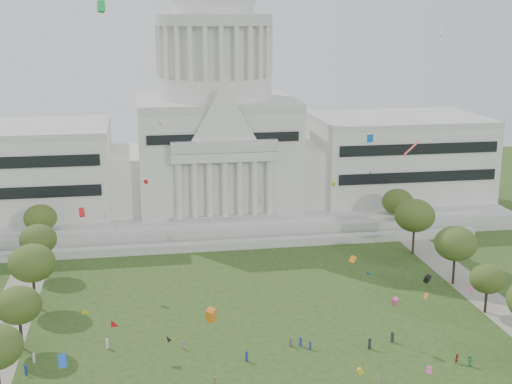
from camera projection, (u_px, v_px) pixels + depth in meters
name	position (u px, v px, depth m)	size (l,w,h in m)	color
capitol	(216.00, 140.00, 204.37)	(160.00, 64.50, 91.30)	#B8B6AC
row_tree_l_3	(18.00, 305.00, 124.52)	(8.12, 8.12, 11.55)	black
row_tree_r_3	(488.00, 279.00, 139.78)	(7.01, 7.01, 9.98)	black
row_tree_l_4	(32.00, 263.00, 141.91)	(9.29, 9.29, 13.21)	black
row_tree_r_4	(456.00, 244.00, 154.16)	(9.19, 9.19, 13.06)	black
row_tree_l_5	(38.00, 239.00, 159.73)	(8.33, 8.33, 11.85)	black
row_tree_r_5	(415.00, 216.00, 173.04)	(9.82, 9.82, 13.96)	black
row_tree_l_6	(40.00, 218.00, 176.81)	(8.19, 8.19, 11.64)	black
row_tree_r_6	(398.00, 202.00, 190.93)	(8.42, 8.42, 11.97)	black
person_0	(470.00, 361.00, 119.98)	(0.95, 0.62, 1.94)	#33723F
person_2	(457.00, 359.00, 120.86)	(0.84, 0.52, 1.72)	#B21E1E
person_10	(378.00, 379.00, 114.38)	(0.95, 0.52, 1.62)	silver
distant_crowd	(212.00, 382.00, 113.18)	(65.48, 38.18, 1.94)	silver
kite_swarm	(288.00, 240.00, 102.02)	(72.08, 103.12, 61.99)	white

